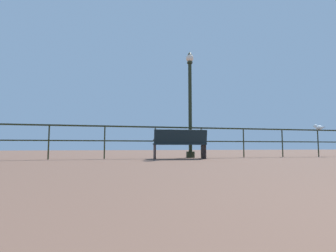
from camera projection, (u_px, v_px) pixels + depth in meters
The scene contains 4 objects.
pier_railing at pixel (179, 135), 8.61m from camera, with size 25.21×0.05×1.09m.
bench_near_left at pixel (180, 143), 7.90m from camera, with size 1.74×0.81×0.93m.
lamppost_center at pixel (190, 103), 9.03m from camera, with size 0.31×0.31×3.93m.
seagull_on_rail at pixel (319, 127), 10.06m from camera, with size 0.27×0.46×0.22m.
Camera 1 is at (-2.38, 1.03, 0.39)m, focal length 26.30 mm.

